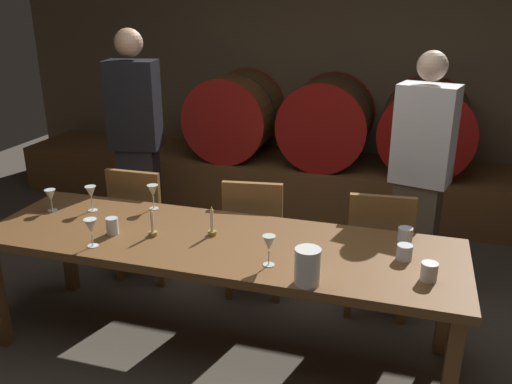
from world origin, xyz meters
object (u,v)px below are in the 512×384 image
Objects in this scene: dining_table at (217,249)px; cup_center_right at (404,252)px; chair_left at (143,218)px; chair_right at (378,247)px; pitcher at (308,266)px; cup_far_left at (112,226)px; cup_center_left at (405,234)px; wine_barrel_center at (328,121)px; wine_glass_center at (91,227)px; candle_right at (212,227)px; wine_glass_far_right at (269,244)px; wine_barrel_left at (236,115)px; wine_barrel_right at (426,127)px; candle_left at (153,228)px; guest_right at (420,175)px; cup_far_right at (429,272)px; wine_glass_right at (153,191)px; guest_left at (137,143)px; wine_glass_left at (91,193)px; wine_glass_far_left at (51,196)px.

cup_center_right reaches higher than dining_table.
chair_left is 1.00× the size of chair_right.
dining_table is at bearing 33.19° from chair_right.
cup_far_left is (-1.19, 0.23, -0.04)m from pitcher.
cup_center_left is (0.16, -0.38, 0.28)m from chair_right.
wine_glass_center is (-0.82, -2.77, -0.05)m from wine_barrel_center.
chair_left is 4.85× the size of candle_right.
chair_left is 5.39× the size of wine_glass_far_right.
wine_barrel_left and wine_barrel_right have the same top height.
candle_left reaches higher than cup_far_left.
cup_center_left is (0.65, 0.50, -0.08)m from wine_glass_far_right.
guest_right is at bearing 61.42° from wine_glass_far_right.
wine_barrel_center is 5.09× the size of wine_glass_far_right.
wine_barrel_right reaches higher than dining_table.
wine_barrel_right reaches higher than cup_far_right.
candle_left is 1.42m from cup_center_left.
cup_far_left is 1.21× the size of cup_center_left.
chair_left is 0.52× the size of guest_right.
candle_left is 0.42m from wine_glass_right.
wine_barrel_right reaches higher than chair_left.
cup_center_left is at bearing 148.77° from guest_left.
wine_glass_left is (-0.91, 0.17, 0.19)m from dining_table.
wine_barrel_left is 5.87× the size of wine_glass_far_left.
chair_left is 10.75× the size of cup_center_right.
wine_glass_far_left is 1.55m from wine_glass_far_right.
pitcher reaches higher than cup_far_right.
wine_glass_far_right is at bearing -16.70° from wine_glass_left.
guest_left reaches higher than wine_glass_right.
cup_far_left is (-1.67, -1.20, -0.09)m from guest_right.
dining_table is at bearing 10.09° from cup_far_left.
candle_right is at bearing -2.61° from wine_glass_far_left.
cup_center_right is at bearing -3.47° from wine_glass_left.
wine_glass_far_right is 1.66× the size of cup_far_left.
wine_barrel_center is 2.50m from dining_table.
candle_right is (-1.15, -2.44, -0.11)m from wine_barrel_right.
guest_right is 1.80m from wine_glass_right.
wine_barrel_center is 2.75m from wine_glass_far_left.
cup_center_left is 0.89× the size of cup_far_right.
candle_right is 1.06m from cup_center_right.
wine_barrel_right is at bearing 58.04° from wine_glass_center.
cup_far_left is at bearing 106.50° from chair_left.
guest_right is 2.18m from wine_glass_center.
cup_center_right is (-0.06, -1.04, -0.10)m from guest_right.
pitcher is at bearing -100.45° from wine_barrel_right.
wine_barrel_right is (0.91, 0.00, 0.00)m from wine_barrel_center.
wine_glass_far_right is 2.00× the size of cup_center_right.
wine_glass_left is at bearing 138.59° from cup_far_left.
dining_table is 29.46× the size of cup_far_right.
wine_glass_center reaches higher than cup_far_right.
candle_right is (0.69, -2.44, -0.11)m from wine_barrel_left.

